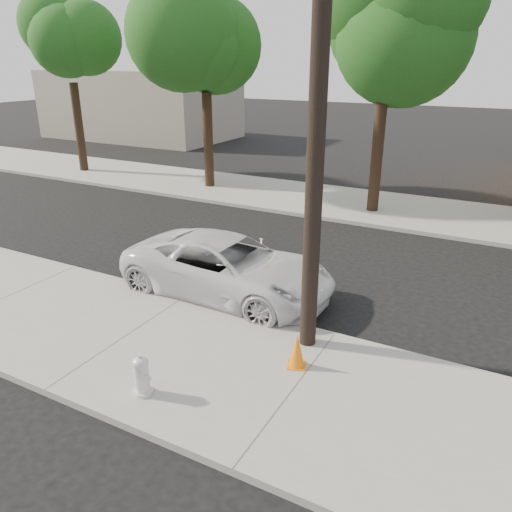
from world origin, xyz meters
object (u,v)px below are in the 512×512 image
object	(u,v)px
police_cruiser	(228,267)
fire_hydrant	(142,376)
utility_pole	(317,123)
traffic_cone	(297,351)

from	to	relation	value
police_cruiser	fire_hydrant	bearing A→B (deg)	-167.47
utility_pole	police_cruiser	world-z (taller)	utility_pole
fire_hydrant	police_cruiser	bearing A→B (deg)	112.72
fire_hydrant	traffic_cone	distance (m)	2.97
fire_hydrant	traffic_cone	bearing A→B (deg)	56.30
police_cruiser	traffic_cone	world-z (taller)	police_cruiser
fire_hydrant	utility_pole	bearing A→B (deg)	68.40
police_cruiser	fire_hydrant	world-z (taller)	police_cruiser
police_cruiser	fire_hydrant	size ratio (longest dim) A/B	7.49
utility_pole	fire_hydrant	distance (m)	5.51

